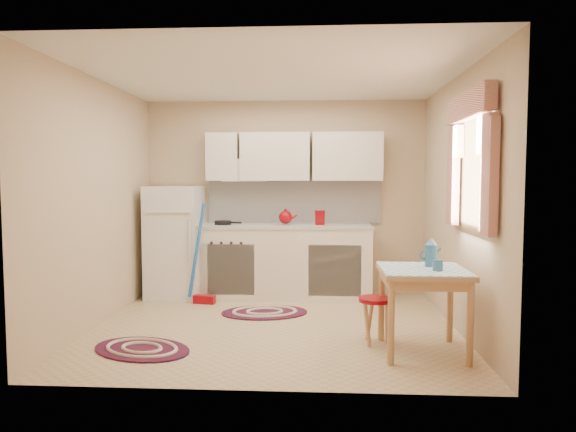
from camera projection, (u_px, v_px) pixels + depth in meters
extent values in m
plane|color=tan|center=(275.00, 326.00, 5.19)|extent=(3.60, 3.60, 0.00)
cube|color=silver|center=(274.00, 75.00, 5.02)|extent=(3.60, 3.20, 0.04)
cube|color=tan|center=(285.00, 198.00, 6.70)|extent=(3.60, 0.04, 2.50)
cube|color=tan|center=(255.00, 213.00, 3.51)|extent=(3.60, 0.04, 2.50)
cube|color=tan|center=(98.00, 202.00, 5.21)|extent=(0.04, 3.20, 2.50)
cube|color=tan|center=(458.00, 203.00, 5.00)|extent=(0.04, 3.20, 2.50)
cube|color=white|center=(294.00, 202.00, 6.68)|extent=(2.25, 0.03, 0.55)
cube|color=silver|center=(294.00, 157.00, 6.49)|extent=(2.25, 0.33, 0.60)
cube|color=white|center=(474.00, 172.00, 4.43)|extent=(0.04, 0.85, 0.95)
cube|color=white|center=(175.00, 242.00, 6.47)|extent=(0.65, 0.60, 1.40)
cube|color=silver|center=(280.00, 263.00, 6.46)|extent=(2.25, 0.60, 0.88)
cube|color=#B5B2AB|center=(280.00, 226.00, 6.43)|extent=(2.27, 0.62, 0.04)
cylinder|color=black|center=(223.00, 223.00, 6.41)|extent=(0.25, 0.25, 0.05)
cylinder|color=maroon|center=(320.00, 218.00, 6.39)|extent=(0.14, 0.14, 0.16)
cube|color=tan|center=(423.00, 311.00, 4.37)|extent=(0.72, 0.72, 0.72)
cylinder|color=maroon|center=(375.00, 321.00, 4.63)|extent=(0.37, 0.37, 0.42)
cylinder|color=#2C6188|center=(438.00, 266.00, 4.24)|extent=(0.11, 0.11, 0.10)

